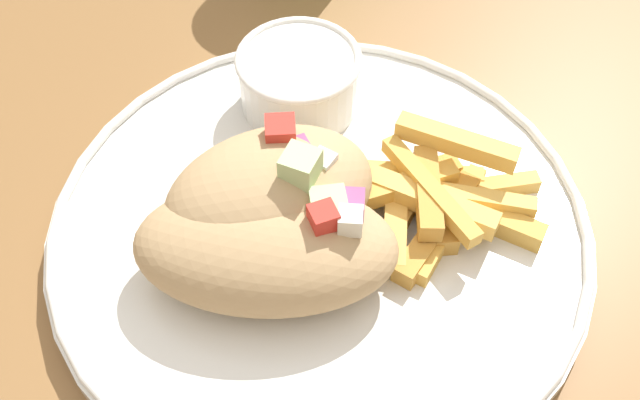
# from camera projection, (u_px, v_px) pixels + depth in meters

# --- Properties ---
(table) EXTENTS (1.35, 1.35, 0.72)m
(table) POSITION_uv_depth(u_px,v_px,m) (386.00, 287.00, 0.48)
(table) COLOR brown
(table) RESTS_ON ground_plane
(plate) EXTENTS (0.30, 0.30, 0.02)m
(plate) POSITION_uv_depth(u_px,v_px,m) (320.00, 226.00, 0.42)
(plate) COLOR white
(plate) RESTS_ON table
(pita_sandwich_near) EXTENTS (0.16, 0.14, 0.06)m
(pita_sandwich_near) POSITION_uv_depth(u_px,v_px,m) (271.00, 252.00, 0.38)
(pita_sandwich_near) COLOR tan
(pita_sandwich_near) RESTS_ON plate
(pita_sandwich_far) EXTENTS (0.12, 0.09, 0.07)m
(pita_sandwich_far) POSITION_uv_depth(u_px,v_px,m) (270.00, 195.00, 0.39)
(pita_sandwich_far) COLOR tan
(pita_sandwich_far) RESTS_ON plate
(fries_pile) EXTENTS (0.12, 0.10, 0.04)m
(fries_pile) POSITION_uv_depth(u_px,v_px,m) (432.00, 199.00, 0.41)
(fries_pile) COLOR gold
(fries_pile) RESTS_ON plate
(sauce_ramekin) EXTENTS (0.08, 0.08, 0.04)m
(sauce_ramekin) POSITION_uv_depth(u_px,v_px,m) (299.00, 78.00, 0.46)
(sauce_ramekin) COLOR white
(sauce_ramekin) RESTS_ON plate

